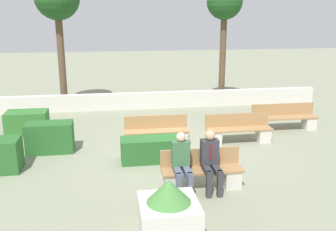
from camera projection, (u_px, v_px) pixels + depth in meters
The scene contains 14 objects.
ground_plane at pixel (166, 151), 10.62m from camera, with size 60.00×60.00×0.00m, color gray.
perimeter_wall at pixel (148, 100), 15.36m from camera, with size 14.48×0.30×0.66m.
bench_front at pixel (202, 174), 8.28m from camera, with size 1.81×0.49×0.86m.
bench_left_side at pixel (157, 134), 11.01m from camera, with size 1.89×0.48×0.86m.
bench_right_side at pixel (239, 132), 11.23m from camera, with size 1.98×0.48×0.86m.
bench_back at pixel (285, 120), 12.48m from camera, with size 2.18×0.48×0.86m.
person_seated_man at pixel (211, 158), 8.07m from camera, with size 0.38×0.63×1.35m.
person_seated_woman at pixel (182, 161), 7.97m from camera, with size 0.38×0.63×1.33m.
hedge_block_near_left at pixel (50, 137), 10.45m from camera, with size 1.27×0.65×0.84m.
hedge_block_near_right at pixel (27, 122), 12.14m from camera, with size 1.30×0.83×0.72m.
hedge_block_mid_left at pixel (153, 149), 9.83m from camera, with size 1.67×0.66×0.63m.
planter_corner_left at pixel (169, 208), 6.62m from camera, with size 1.05×1.05×0.98m.
tree_leftmost at pixel (57, 1), 14.58m from camera, with size 1.77×1.77×5.27m.
tree_center_left at pixel (225, 6), 15.50m from camera, with size 1.49×1.49×5.00m.
Camera 1 is at (-1.52, -9.87, 3.75)m, focal length 40.00 mm.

